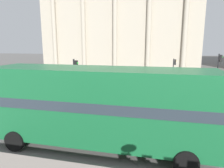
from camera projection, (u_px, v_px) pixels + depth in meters
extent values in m
cylinder|color=black|center=(180.00, 135.00, 10.03)|extent=(0.98, 0.22, 0.98)
cylinder|color=black|center=(186.00, 163.00, 7.67)|extent=(0.98, 0.22, 0.98)
cylinder|color=black|center=(44.00, 122.00, 11.75)|extent=(0.98, 0.22, 0.98)
cylinder|color=black|center=(15.00, 141.00, 9.39)|extent=(0.98, 0.22, 0.98)
cube|color=#196638|center=(100.00, 122.00, 9.55)|extent=(10.45, 2.47, 1.65)
cube|color=#2D3842|center=(100.00, 101.00, 9.35)|extent=(10.25, 2.50, 0.45)
cube|color=#196638|center=(99.00, 82.00, 9.18)|extent=(10.45, 2.47, 1.32)
cube|color=#B2A893|center=(122.00, 19.00, 45.24)|extent=(32.77, 13.11, 21.40)
cylinder|color=#B2A893|center=(54.00, 25.00, 41.80)|extent=(0.90, 0.90, 18.19)
cylinder|color=#B2A893|center=(83.00, 24.00, 40.33)|extent=(0.90, 0.90, 18.19)
cylinder|color=#B2A893|center=(115.00, 23.00, 38.86)|extent=(0.90, 0.90, 18.19)
cylinder|color=#B2A893|center=(149.00, 22.00, 37.39)|extent=(0.90, 0.90, 18.19)
cylinder|color=#B2A893|center=(186.00, 21.00, 35.92)|extent=(0.90, 0.90, 18.19)
cylinder|color=black|center=(75.00, 85.00, 14.92)|extent=(0.12, 0.12, 3.94)
cube|color=black|center=(76.00, 65.00, 14.59)|extent=(0.20, 0.24, 0.70)
sphere|color=green|center=(77.00, 63.00, 14.53)|extent=(0.14, 0.14, 0.14)
cylinder|color=black|center=(217.00, 75.00, 19.45)|extent=(0.12, 0.12, 4.12)
cube|color=black|center=(221.00, 58.00, 19.10)|extent=(0.20, 0.24, 0.70)
sphere|color=green|center=(222.00, 57.00, 19.05)|extent=(0.14, 0.14, 0.14)
cylinder|color=black|center=(173.00, 71.00, 25.36)|extent=(0.12, 0.12, 3.26)
cube|color=black|center=(175.00, 62.00, 25.10)|extent=(0.20, 0.24, 0.70)
sphere|color=gold|center=(176.00, 61.00, 25.04)|extent=(0.14, 0.14, 0.14)
cylinder|color=#282B33|center=(121.00, 111.00, 14.02)|extent=(0.14, 0.14, 0.82)
cylinder|color=#282B33|center=(124.00, 111.00, 13.98)|extent=(0.14, 0.14, 0.82)
cylinder|color=silver|center=(122.00, 101.00, 13.86)|extent=(0.32, 0.32, 0.65)
sphere|color=tan|center=(123.00, 94.00, 13.77)|extent=(0.22, 0.22, 0.22)
cylinder|color=#282B33|center=(108.00, 106.00, 15.04)|extent=(0.14, 0.14, 0.89)
cylinder|color=#282B33|center=(110.00, 106.00, 15.00)|extent=(0.14, 0.14, 0.89)
cylinder|color=#284799|center=(109.00, 95.00, 14.87)|extent=(0.32, 0.32, 0.70)
sphere|color=tan|center=(109.00, 89.00, 14.77)|extent=(0.24, 0.24, 0.24)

